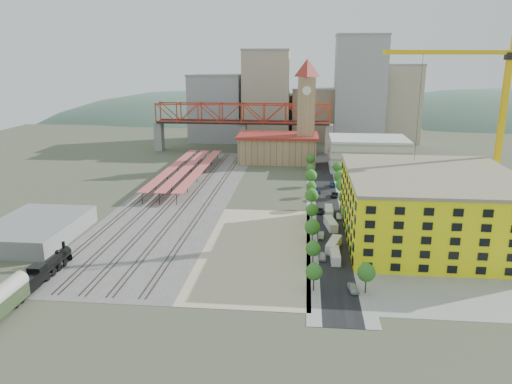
# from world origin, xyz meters

# --- Properties ---
(ground) EXTENTS (400.00, 400.00, 0.00)m
(ground) POSITION_xyz_m (0.00, 0.00, 0.00)
(ground) COLOR #474C38
(ground) RESTS_ON ground
(ballast_strip) EXTENTS (36.00, 165.00, 0.06)m
(ballast_strip) POSITION_xyz_m (-36.00, 17.50, 0.03)
(ballast_strip) COLOR #605E59
(ballast_strip) RESTS_ON ground
(dirt_lot) EXTENTS (28.00, 67.00, 0.06)m
(dirt_lot) POSITION_xyz_m (-4.00, -31.50, 0.03)
(dirt_lot) COLOR tan
(dirt_lot) RESTS_ON ground
(street_asphalt) EXTENTS (12.00, 170.00, 0.06)m
(street_asphalt) POSITION_xyz_m (16.00, 15.00, 0.03)
(street_asphalt) COLOR black
(street_asphalt) RESTS_ON ground
(sidewalk_west) EXTENTS (3.00, 170.00, 0.04)m
(sidewalk_west) POSITION_xyz_m (10.50, 15.00, 0.02)
(sidewalk_west) COLOR gray
(sidewalk_west) RESTS_ON ground
(sidewalk_east) EXTENTS (3.00, 170.00, 0.04)m
(sidewalk_east) POSITION_xyz_m (21.50, 15.00, 0.02)
(sidewalk_east) COLOR gray
(sidewalk_east) RESTS_ON ground
(construction_pad) EXTENTS (50.00, 90.00, 0.06)m
(construction_pad) POSITION_xyz_m (45.00, -20.00, 0.03)
(construction_pad) COLOR gray
(construction_pad) RESTS_ON ground
(rail_tracks) EXTENTS (26.56, 160.00, 0.18)m
(rail_tracks) POSITION_xyz_m (-37.80, 17.50, 0.15)
(rail_tracks) COLOR #382B23
(rail_tracks) RESTS_ON ground
(platform_canopies) EXTENTS (16.00, 80.00, 4.12)m
(platform_canopies) POSITION_xyz_m (-41.00, 45.00, 3.99)
(platform_canopies) COLOR #DC5B54
(platform_canopies) RESTS_ON ground
(station_hall) EXTENTS (38.00, 24.00, 13.10)m
(station_hall) POSITION_xyz_m (-5.00, 82.00, 6.67)
(station_hall) COLOR tan
(station_hall) RESTS_ON ground
(clock_tower) EXTENTS (12.00, 12.00, 52.00)m
(clock_tower) POSITION_xyz_m (8.00, 79.99, 28.70)
(clock_tower) COLOR tan
(clock_tower) RESTS_ON ground
(parking_garage) EXTENTS (34.00, 26.00, 14.00)m
(parking_garage) POSITION_xyz_m (36.00, 70.00, 7.00)
(parking_garage) COLOR silver
(parking_garage) RESTS_ON ground
(truss_bridge) EXTENTS (94.00, 9.60, 25.60)m
(truss_bridge) POSITION_xyz_m (-25.00, 105.00, 18.86)
(truss_bridge) COLOR gray
(truss_bridge) RESTS_ON ground
(construction_building) EXTENTS (44.60, 50.60, 18.80)m
(construction_building) POSITION_xyz_m (42.00, -20.00, 9.41)
(construction_building) COLOR #F2F114
(construction_building) RESTS_ON ground
(warehouse) EXTENTS (22.00, 32.00, 5.00)m
(warehouse) POSITION_xyz_m (-66.00, -30.00, 2.50)
(warehouse) COLOR gray
(warehouse) RESTS_ON ground
(street_trees) EXTENTS (15.40, 124.40, 8.00)m
(street_trees) POSITION_xyz_m (16.00, 5.00, 0.00)
(street_trees) COLOR #2D6B20
(street_trees) RESTS_ON ground
(skyline) EXTENTS (133.00, 46.00, 60.00)m
(skyline) POSITION_xyz_m (7.47, 142.31, 22.81)
(skyline) COLOR #9EA0A3
(skyline) RESTS_ON ground
(distant_hills) EXTENTS (647.00, 264.00, 227.00)m
(distant_hills) POSITION_xyz_m (45.28, 260.00, -79.54)
(distant_hills) COLOR #4C6B59
(distant_hills) RESTS_ON ground
(locomotive) EXTENTS (3.06, 23.58, 5.90)m
(locomotive) POSITION_xyz_m (-50.00, -54.55, 2.20)
(locomotive) COLOR black
(locomotive) RESTS_ON ground
(tower_crane) EXTENTS (52.78, 18.71, 58.55)m
(tower_crane) POSITION_xyz_m (64.07, 4.32, 36.13)
(tower_crane) COLOR yellow
(tower_crane) RESTS_ON ground
(site_trailer_a) EXTENTS (2.42, 8.64, 2.35)m
(site_trailer_a) POSITION_xyz_m (16.00, -37.53, 1.18)
(site_trailer_a) COLOR silver
(site_trailer_a) RESTS_ON ground
(site_trailer_b) EXTENTS (4.79, 9.73, 2.57)m
(site_trailer_b) POSITION_xyz_m (16.00, -30.35, 1.29)
(site_trailer_b) COLOR silver
(site_trailer_b) RESTS_ON ground
(site_trailer_c) EXTENTS (3.96, 9.70, 2.58)m
(site_trailer_c) POSITION_xyz_m (16.00, -13.29, 1.29)
(site_trailer_c) COLOR silver
(site_trailer_c) RESTS_ON ground
(site_trailer_d) EXTENTS (2.40, 9.12, 2.49)m
(site_trailer_d) POSITION_xyz_m (16.00, -0.88, 1.25)
(site_trailer_d) COLOR silver
(site_trailer_d) RESTS_ON ground
(car_0) EXTENTS (1.97, 4.40, 1.47)m
(car_0) POSITION_xyz_m (13.00, -37.28, 0.73)
(car_0) COLOR silver
(car_0) RESTS_ON ground
(car_1) EXTENTS (1.77, 4.57, 1.49)m
(car_1) POSITION_xyz_m (13.00, -21.81, 0.74)
(car_1) COLOR #A3A2A8
(car_1) RESTS_ON ground
(car_2) EXTENTS (2.73, 5.17, 1.39)m
(car_2) POSITION_xyz_m (13.00, 0.99, 0.69)
(car_2) COLOR black
(car_2) RESTS_ON ground
(car_3) EXTENTS (2.05, 5.03, 1.46)m
(car_3) POSITION_xyz_m (13.00, 25.76, 0.73)
(car_3) COLOR navy
(car_3) RESTS_ON ground
(car_4) EXTENTS (2.58, 4.84, 1.56)m
(car_4) POSITION_xyz_m (19.00, -54.43, 0.78)
(car_4) COLOR #BCBCBC
(car_4) RESTS_ON ground
(car_5) EXTENTS (1.79, 4.62, 1.50)m
(car_5) POSITION_xyz_m (19.00, -4.07, 0.75)
(car_5) COLOR #A4A5A9
(car_5) RESTS_ON ground
(car_6) EXTENTS (3.23, 5.80, 1.54)m
(car_6) POSITION_xyz_m (19.00, 20.70, 0.77)
(car_6) COLOR black
(car_6) RESTS_ON ground
(car_7) EXTENTS (2.13, 5.20, 1.51)m
(car_7) POSITION_xyz_m (19.00, 35.67, 0.75)
(car_7) COLOR navy
(car_7) RESTS_ON ground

